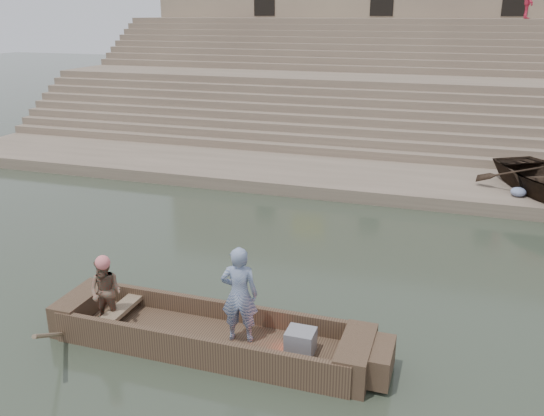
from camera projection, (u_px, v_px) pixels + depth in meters
The scene contains 11 objects.
ground at pixel (301, 290), 11.89m from camera, with size 120.00×120.00×0.00m, color #2C3628.
lower_landing at pixel (365, 180), 19.02m from camera, with size 32.00×4.00×0.40m, color gray.
mid_landing at pixel (394, 109), 25.37m from camera, with size 32.00×3.00×2.80m, color gray.
upper_landing at pixel (411, 68), 31.27m from camera, with size 32.00×3.00×5.20m, color gray.
ghat_steps at pixel (399, 95), 26.76m from camera, with size 32.00×11.00×5.20m.
building_wall at pixel (421, 11), 33.88m from camera, with size 32.00×5.07×11.20m.
main_rowboat at pixel (209, 341), 9.85m from camera, with size 5.00×1.30×0.22m, color brown.
rowboat_trim at pixel (219, 333), 9.72m from camera, with size 6.04×2.63×1.92m.
standing_man at pixel (239, 294), 9.43m from camera, with size 0.62×0.41×1.69m, color navy.
rowing_man at pixel (106, 292), 9.99m from camera, with size 0.61×0.47×1.25m, color #287858.
television at pixel (300, 341), 9.27m from camera, with size 0.46×0.42×0.40m.
Camera 1 is at (2.77, -10.35, 5.48)m, focal length 37.66 mm.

